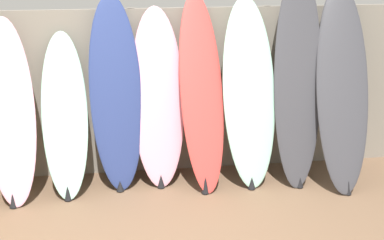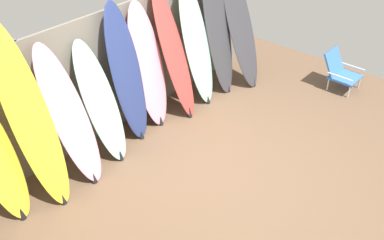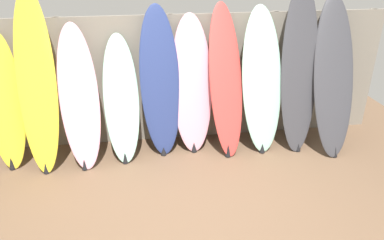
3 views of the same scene
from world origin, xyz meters
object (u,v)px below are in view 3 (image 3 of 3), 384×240
object	(u,v)px
surfboard_navy_4	(160,83)
surfboard_charcoal_9	(333,77)
surfboard_yellow_0	(5,103)
surfboard_seafoam_3	(121,100)
surfboard_red_6	(226,82)
surfboard_yellow_1	(37,84)
surfboard_charcoal_8	(299,70)
surfboard_seafoam_7	(262,81)
surfboard_pink_2	(79,98)
surfboard_pink_5	(192,86)

from	to	relation	value
surfboard_navy_4	surfboard_charcoal_9	world-z (taller)	surfboard_charcoal_9
surfboard_yellow_0	surfboard_navy_4	distance (m)	1.96
surfboard_yellow_0	surfboard_seafoam_3	bearing A→B (deg)	-1.03
surfboard_yellow_0	surfboard_red_6	size ratio (longest dim) A/B	0.85
surfboard_yellow_1	surfboard_charcoal_8	world-z (taller)	surfboard_charcoal_8
surfboard_seafoam_3	surfboard_seafoam_7	distance (m)	1.88
surfboard_pink_2	surfboard_pink_5	xyz separation A→B (m)	(1.45, 0.15, 0.03)
surfboard_red_6	surfboard_charcoal_8	distance (m)	1.01
surfboard_pink_2	surfboard_yellow_1	bearing A→B (deg)	-178.95
surfboard_pink_2	surfboard_red_6	size ratio (longest dim) A/B	0.90
surfboard_pink_2	surfboard_charcoal_9	size ratio (longest dim) A/B	0.86
surfboard_navy_4	surfboard_charcoal_8	size ratio (longest dim) A/B	0.89
surfboard_yellow_0	surfboard_seafoam_3	distance (m)	1.44
surfboard_navy_4	surfboard_red_6	world-z (taller)	same
surfboard_pink_2	surfboard_charcoal_8	size ratio (longest dim) A/B	0.80
surfboard_red_6	surfboard_seafoam_7	xyz separation A→B (m)	(0.49, -0.01, -0.01)
surfboard_pink_2	surfboard_seafoam_7	distance (m)	2.39
surfboard_yellow_1	surfboard_pink_2	xyz separation A→B (m)	(0.47, 0.01, -0.21)
surfboard_pink_2	surfboard_pink_5	distance (m)	1.46
surfboard_pink_5	surfboard_charcoal_8	xyz separation A→B (m)	(1.44, -0.11, 0.18)
surfboard_navy_4	surfboard_charcoal_9	xyz separation A→B (m)	(2.30, -0.21, 0.04)
surfboard_navy_4	surfboard_red_6	xyz separation A→B (m)	(0.86, -0.07, -0.01)
surfboard_navy_4	surfboard_red_6	size ratio (longest dim) A/B	1.00
surfboard_red_6	surfboard_seafoam_7	size ratio (longest dim) A/B	1.02
surfboard_yellow_0	surfboard_seafoam_3	size ratio (longest dim) A/B	1.04
surfboard_navy_4	surfboard_charcoal_8	bearing A→B (deg)	-2.48
surfboard_yellow_0	surfboard_navy_4	size ratio (longest dim) A/B	0.85
surfboard_red_6	surfboard_charcoal_8	bearing A→B (deg)	-0.70
surfboard_pink_5	surfboard_seafoam_7	world-z (taller)	surfboard_seafoam_7
surfboard_yellow_0	surfboard_seafoam_7	world-z (taller)	surfboard_seafoam_7
surfboard_yellow_0	surfboard_charcoal_8	size ratio (longest dim) A/B	0.76
surfboard_seafoam_7	surfboard_charcoal_8	size ratio (longest dim) A/B	0.88
surfboard_seafoam_7	surfboard_charcoal_9	xyz separation A→B (m)	(0.94, -0.14, 0.06)
surfboard_seafoam_3	surfboard_navy_4	xyz separation A→B (m)	(0.52, 0.05, 0.19)
surfboard_red_6	surfboard_charcoal_8	xyz separation A→B (m)	(1.00, -0.01, 0.12)
surfboard_red_6	surfboard_seafoam_3	bearing A→B (deg)	179.24
surfboard_navy_4	surfboard_charcoal_8	distance (m)	1.87
surfboard_charcoal_9	surfboard_charcoal_8	bearing A→B (deg)	163.20
surfboard_navy_4	surfboard_seafoam_7	world-z (taller)	surfboard_navy_4
surfboard_yellow_1	surfboard_charcoal_9	world-z (taller)	surfboard_yellow_1
surfboard_red_6	surfboard_yellow_0	bearing A→B (deg)	179.10
surfboard_red_6	surfboard_pink_2	bearing A→B (deg)	-178.59
surfboard_seafoam_3	surfboard_navy_4	bearing A→B (deg)	5.55
surfboard_red_6	surfboard_charcoal_9	world-z (taller)	surfboard_charcoal_9
surfboard_yellow_0	surfboard_seafoam_3	xyz separation A→B (m)	(1.44, -0.03, -0.03)
surfboard_pink_2	surfboard_charcoal_9	bearing A→B (deg)	-1.66
surfboard_yellow_0	surfboard_charcoal_9	bearing A→B (deg)	-2.52
surfboard_pink_5	surfboard_seafoam_7	distance (m)	0.94
surfboard_yellow_1	surfboard_yellow_0	bearing A→B (deg)	167.59
surfboard_pink_5	surfboard_navy_4	bearing A→B (deg)	-175.92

